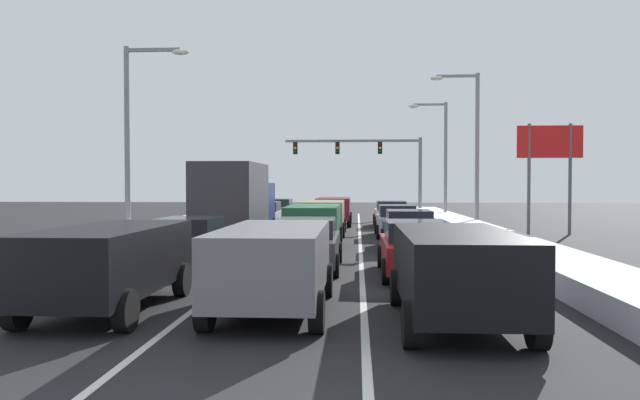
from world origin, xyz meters
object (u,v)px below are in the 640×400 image
object	(u,v)px
sedan_navy_right_lane_third	(408,229)
suv_black_left_lane_nearest	(110,260)
sedan_silver_right_lane_fourth	(397,221)
sedan_red_right_lane_second	(416,248)
street_lamp_right_near	(471,137)
roadside_sign_right	(550,153)
street_lamp_left_mid	(136,127)
sedan_silver_left_lane_fourth	(264,215)
suv_black_right_lane_nearest	(456,268)
sedan_red_left_lane_second	(190,242)
street_lamp_right_mid	(440,150)
sedan_white_right_lane_fifth	(391,214)
suv_maroon_center_lane_fifth	(334,209)
traffic_light_gantry	(372,156)
sedan_charcoal_center_lane_second	(307,244)
box_truck_left_lane_third	(236,198)
sedan_white_left_lane_fifth	(279,210)
suv_green_center_lane_third	(314,222)
suv_tan_center_lane_fourth	(323,214)
suv_gray_center_lane_nearest	(274,261)

from	to	relation	value
sedan_navy_right_lane_third	suv_black_left_lane_nearest	world-z (taller)	suv_black_left_lane_nearest
sedan_silver_right_lane_fourth	sedan_red_right_lane_second	bearing A→B (deg)	-91.21
street_lamp_right_near	roadside_sign_right	xyz separation A→B (m)	(3.38, -2.71, -1.04)
sedan_red_right_lane_second	street_lamp_left_mid	size ratio (longest dim) A/B	0.56
sedan_silver_left_lane_fourth	street_lamp_left_mid	size ratio (longest dim) A/B	0.56
suv_black_right_lane_nearest	sedan_red_left_lane_second	bearing A→B (deg)	133.57
suv_black_left_lane_nearest	sedan_navy_right_lane_third	bearing A→B (deg)	60.26
sedan_red_left_lane_second	street_lamp_right_mid	size ratio (longest dim) A/B	0.55
street_lamp_left_mid	sedan_white_right_lane_fifth	bearing A→B (deg)	47.98
sedan_white_right_lane_fifth	suv_maroon_center_lane_fifth	size ratio (longest dim) A/B	0.92
sedan_red_right_lane_second	traffic_light_gantry	distance (m)	32.88
sedan_red_left_lane_second	sedan_silver_left_lane_fourth	distance (m)	16.25
suv_black_right_lane_nearest	street_lamp_left_mid	world-z (taller)	street_lamp_left_mid
sedan_navy_right_lane_third	sedan_charcoal_center_lane_second	world-z (taller)	same
suv_black_right_lane_nearest	sedan_white_right_lane_fifth	xyz separation A→B (m)	(0.21, 25.28, -0.25)
street_lamp_right_mid	sedan_charcoal_center_lane_second	bearing A→B (deg)	-106.13
sedan_silver_right_lane_fourth	box_truck_left_lane_third	xyz separation A→B (m)	(-7.02, -3.74, 1.14)
sedan_white_right_lane_fifth	box_truck_left_lane_third	world-z (taller)	box_truck_left_lane_third
sedan_silver_left_lane_fourth	street_lamp_right_near	size ratio (longest dim) A/B	0.53
street_lamp_right_mid	street_lamp_right_near	bearing A→B (deg)	-87.25
traffic_light_gantry	sedan_charcoal_center_lane_second	bearing A→B (deg)	-94.86
suv_maroon_center_lane_fifth	sedan_silver_right_lane_fourth	bearing A→B (deg)	-66.50
roadside_sign_right	sedan_navy_right_lane_third	bearing A→B (deg)	-135.88
sedan_white_left_lane_fifth	street_lamp_left_mid	size ratio (longest dim) A/B	0.56
suv_green_center_lane_third	suv_black_left_lane_nearest	world-z (taller)	same
suv_maroon_center_lane_fifth	street_lamp_left_mid	xyz separation A→B (m)	(-7.47, -12.77, 3.80)
sedan_silver_right_lane_fourth	suv_maroon_center_lane_fifth	world-z (taller)	suv_maroon_center_lane_fifth
suv_tan_center_lane_fourth	sedan_white_right_lane_fifth	bearing A→B (deg)	59.36
traffic_light_gantry	street_lamp_right_near	xyz separation A→B (m)	(4.94, -15.70, 0.33)
suv_black_right_lane_nearest	suv_black_left_lane_nearest	bearing A→B (deg)	173.67
sedan_red_left_lane_second	box_truck_left_lane_third	distance (m)	7.62
box_truck_left_lane_third	street_lamp_right_near	distance (m)	14.24
traffic_light_gantry	suv_maroon_center_lane_fifth	bearing A→B (deg)	-101.81
sedan_red_right_lane_second	suv_black_left_lane_nearest	world-z (taller)	suv_black_left_lane_nearest
sedan_silver_right_lane_fourth	sedan_charcoal_center_lane_second	size ratio (longest dim) A/B	1.00
suv_maroon_center_lane_fifth	sedan_white_right_lane_fifth	bearing A→B (deg)	-11.84
street_lamp_right_near	suv_maroon_center_lane_fifth	bearing A→B (deg)	157.02
sedan_red_right_lane_second	sedan_white_left_lane_fifth	world-z (taller)	same
suv_black_right_lane_nearest	sedan_red_left_lane_second	size ratio (longest dim) A/B	1.09
suv_black_right_lane_nearest	street_lamp_right_mid	world-z (taller)	street_lamp_right_mid
sedan_navy_right_lane_third	traffic_light_gantry	world-z (taller)	traffic_light_gantry
suv_black_right_lane_nearest	sedan_navy_right_lane_third	xyz separation A→B (m)	(0.20, 12.76, -0.25)
sedan_red_left_lane_second	sedan_silver_left_lane_fourth	size ratio (longest dim) A/B	1.00
box_truck_left_lane_third	suv_green_center_lane_third	bearing A→B (deg)	-27.50
box_truck_left_lane_third	roadside_sign_right	distance (m)	15.76
suv_gray_center_lane_nearest	street_lamp_right_near	bearing A→B (deg)	70.48
suv_green_center_lane_third	sedan_silver_left_lane_fourth	size ratio (longest dim) A/B	1.09
suv_black_right_lane_nearest	traffic_light_gantry	distance (m)	38.67
suv_gray_center_lane_nearest	street_lamp_left_mid	distance (m)	14.84
box_truck_left_lane_third	street_lamp_right_mid	size ratio (longest dim) A/B	0.89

